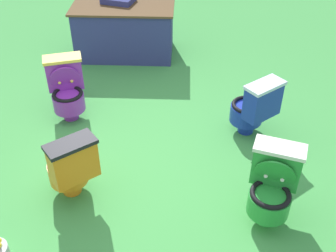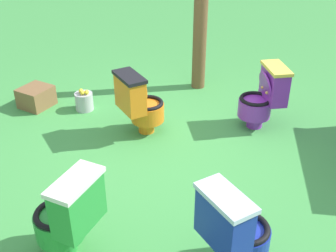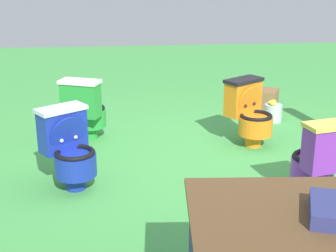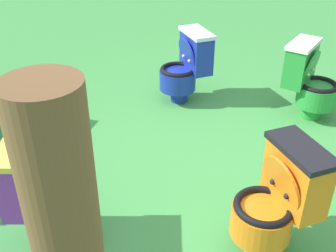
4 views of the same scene
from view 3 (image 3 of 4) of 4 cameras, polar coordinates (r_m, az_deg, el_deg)
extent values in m
plane|color=#429947|center=(5.17, 5.68, -3.82)|extent=(14.00, 14.00, 0.00)
cylinder|color=orange|center=(5.57, 9.71, -1.55)|extent=(0.25, 0.25, 0.14)
cylinder|color=orange|center=(5.50, 9.97, 0.05)|extent=(0.51, 0.51, 0.20)
torus|color=black|center=(5.47, 10.03, 1.16)|extent=(0.49, 0.49, 0.04)
cylinder|color=black|center=(5.48, 10.00, 0.65)|extent=(0.33, 0.33, 0.01)
cube|color=orange|center=(5.55, 8.57, 3.16)|extent=(0.45, 0.39, 0.37)
cube|color=black|center=(5.50, 8.67, 5.20)|extent=(0.48, 0.42, 0.04)
cube|color=#8CE0E5|center=(5.47, 9.37, 3.44)|extent=(0.10, 0.07, 0.08)
cylinder|color=orange|center=(5.49, 9.33, 2.78)|extent=(0.34, 0.27, 0.35)
sphere|color=black|center=(5.55, 9.83, 2.55)|extent=(0.04, 0.04, 0.04)
sphere|color=black|center=(5.44, 8.86, 2.29)|extent=(0.04, 0.04, 0.04)
cylinder|color=green|center=(5.79, -8.95, -0.71)|extent=(0.23, 0.23, 0.14)
cylinder|color=green|center=(5.75, -8.95, 0.95)|extent=(0.48, 0.48, 0.20)
torus|color=black|center=(5.72, -9.00, 2.02)|extent=(0.46, 0.46, 0.04)
cylinder|color=white|center=(5.73, -8.98, 1.52)|extent=(0.31, 0.31, 0.01)
cube|color=green|center=(5.50, -9.94, 2.96)|extent=(0.45, 0.33, 0.37)
cube|color=white|center=(5.45, -10.06, 5.01)|extent=(0.48, 0.36, 0.04)
cube|color=#8CE0E5|center=(5.58, -9.53, 3.73)|extent=(0.11, 0.05, 0.08)
cylinder|color=green|center=(5.59, -9.50, 3.08)|extent=(0.36, 0.21, 0.35)
sphere|color=white|center=(5.64, -10.10, 2.80)|extent=(0.04, 0.04, 0.04)
sphere|color=white|center=(5.58, -8.81, 2.70)|extent=(0.04, 0.04, 0.04)
cylinder|color=purple|center=(4.55, 16.10, -6.81)|extent=(0.21, 0.21, 0.14)
cylinder|color=purple|center=(4.50, 16.16, -4.76)|extent=(0.44, 0.44, 0.20)
torus|color=black|center=(4.46, 16.29, -3.44)|extent=(0.42, 0.42, 0.04)
cylinder|color=#EACC4C|center=(4.48, 16.23, -4.05)|extent=(0.29, 0.29, 0.01)
cube|color=purple|center=(4.25, 17.96, -2.48)|extent=(0.44, 0.27, 0.37)
cube|color=#EACC4C|center=(4.19, 18.23, 0.12)|extent=(0.47, 0.30, 0.04)
cube|color=#8CE0E5|center=(4.31, 17.26, -1.40)|extent=(0.11, 0.03, 0.08)
cylinder|color=purple|center=(4.33, 17.18, -2.21)|extent=(0.36, 0.16, 0.35)
sphere|color=#EACC4C|center=(4.31, 16.33, -2.74)|extent=(0.04, 0.04, 0.04)
sphere|color=#EACC4C|center=(4.39, 17.85, -2.50)|extent=(0.04, 0.04, 0.04)
cylinder|color=#192D9E|center=(4.57, -10.52, -6.24)|extent=(0.25, 0.25, 0.14)
cylinder|color=#192D9E|center=(4.49, -10.52, -4.36)|extent=(0.51, 0.51, 0.20)
torus|color=black|center=(4.45, -10.61, -3.03)|extent=(0.49, 0.49, 0.04)
cylinder|color=silver|center=(4.47, -10.57, -3.65)|extent=(0.33, 0.33, 0.01)
cube|color=#192D9E|center=(4.56, -11.98, -0.52)|extent=(0.45, 0.39, 0.37)
cube|color=silver|center=(4.50, -12.15, 1.92)|extent=(0.48, 0.42, 0.04)
cube|color=#8CE0E5|center=(4.46, -11.40, -0.24)|extent=(0.10, 0.07, 0.08)
cylinder|color=#192D9E|center=(4.48, -11.35, -1.02)|extent=(0.34, 0.27, 0.35)
sphere|color=silver|center=(4.52, -10.52, -1.27)|extent=(0.04, 0.04, 0.04)
sphere|color=silver|center=(4.46, -12.07, -1.66)|extent=(0.04, 0.04, 0.04)
cube|color=brown|center=(2.66, 18.51, -9.69)|extent=(1.52, 0.97, 0.03)
cube|color=brown|center=(7.01, 10.86, 3.12)|extent=(0.48, 0.47, 0.25)
cylinder|color=#B7B7BF|center=(6.43, 11.92, 1.48)|extent=(0.22, 0.22, 0.22)
ellipsoid|color=yellow|center=(6.38, 11.67, 2.67)|extent=(0.07, 0.05, 0.05)
ellipsoid|color=yellow|center=(6.34, 11.91, 2.55)|extent=(0.07, 0.05, 0.05)
ellipsoid|color=yellow|center=(6.42, 11.99, 2.75)|extent=(0.07, 0.05, 0.05)
camera|label=1|loc=(8.01, -1.42, 25.83)|focal=44.50mm
camera|label=2|loc=(5.24, -38.50, 20.16)|focal=44.95mm
camera|label=4|loc=(5.92, 30.43, 16.65)|focal=44.21mm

